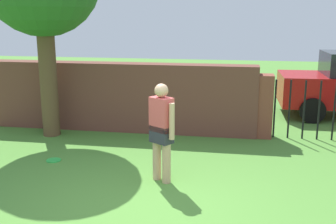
% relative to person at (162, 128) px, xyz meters
% --- Properties ---
extents(ground_plane, '(40.00, 40.00, 0.00)m').
position_rel_person_xyz_m(ground_plane, '(-0.04, -1.02, -0.90)').
color(ground_plane, '#4C8433').
extents(brick_wall, '(6.29, 0.50, 1.59)m').
position_rel_person_xyz_m(brick_wall, '(-1.54, 2.89, -0.10)').
color(brick_wall, brown).
rests_on(brick_wall, ground).
extents(person, '(0.46, 0.38, 1.62)m').
position_rel_person_xyz_m(person, '(0.00, 0.00, 0.00)').
color(person, tan).
rests_on(person, ground).
extents(fence_gate, '(2.53, 0.44, 1.40)m').
position_rel_person_xyz_m(fence_gate, '(2.75, 2.89, -0.20)').
color(fence_gate, brown).
rests_on(fence_gate, ground).
extents(frisbee_green, '(0.27, 0.27, 0.02)m').
position_rel_person_xyz_m(frisbee_green, '(-2.18, 0.58, -0.89)').
color(frisbee_green, green).
rests_on(frisbee_green, ground).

